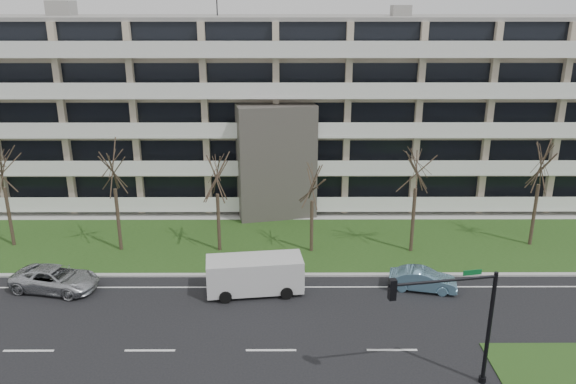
{
  "coord_description": "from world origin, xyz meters",
  "views": [
    {
      "loc": [
        0.76,
        -23.78,
        16.32
      ],
      "look_at": [
        0.88,
        10.0,
        4.9
      ],
      "focal_mm": 35.0,
      "sensor_mm": 36.0,
      "label": 1
    }
  ],
  "objects_px": {
    "silver_pickup": "(55,279)",
    "blue_sedan": "(423,280)",
    "white_van": "(256,272)",
    "traffic_signal": "(457,314)"
  },
  "relations": [
    {
      "from": "white_van",
      "to": "traffic_signal",
      "type": "height_order",
      "value": "traffic_signal"
    },
    {
      "from": "blue_sedan",
      "to": "traffic_signal",
      "type": "relative_size",
      "value": 0.69
    },
    {
      "from": "white_van",
      "to": "blue_sedan",
      "type": "bearing_deg",
      "value": -5.61
    },
    {
      "from": "silver_pickup",
      "to": "white_van",
      "type": "bearing_deg",
      "value": -80.07
    },
    {
      "from": "blue_sedan",
      "to": "white_van",
      "type": "height_order",
      "value": "white_van"
    },
    {
      "from": "silver_pickup",
      "to": "traffic_signal",
      "type": "bearing_deg",
      "value": -101.63
    },
    {
      "from": "blue_sedan",
      "to": "white_van",
      "type": "distance_m",
      "value": 9.96
    },
    {
      "from": "silver_pickup",
      "to": "white_van",
      "type": "xyz_separation_m",
      "value": [
        11.99,
        -0.33,
        0.59
      ]
    },
    {
      "from": "silver_pickup",
      "to": "blue_sedan",
      "type": "relative_size",
      "value": 1.3
    },
    {
      "from": "silver_pickup",
      "to": "blue_sedan",
      "type": "xyz_separation_m",
      "value": [
        21.93,
        -0.06,
        -0.06
      ]
    }
  ]
}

